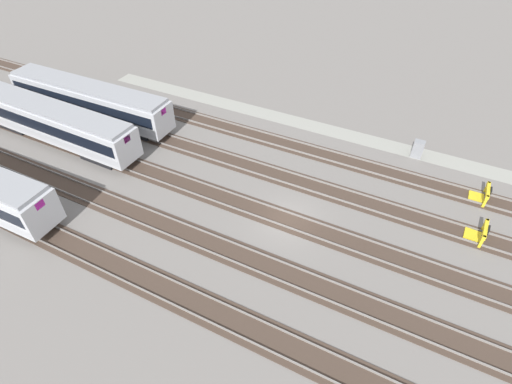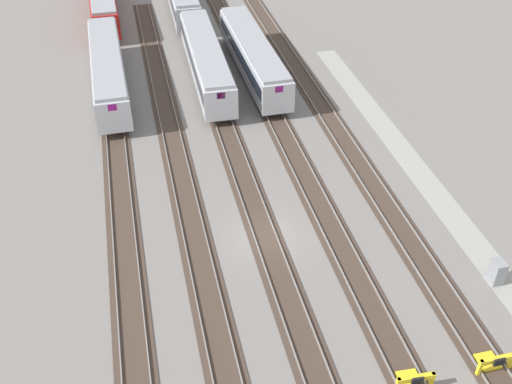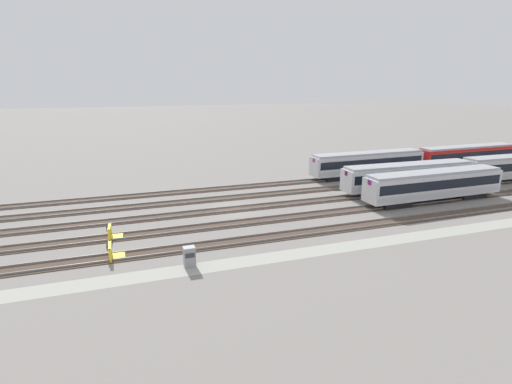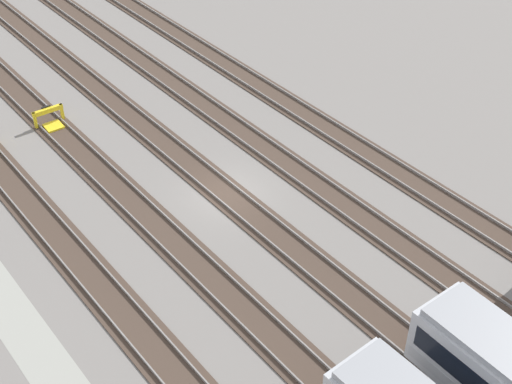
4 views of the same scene
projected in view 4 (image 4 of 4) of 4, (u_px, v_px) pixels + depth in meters
name	position (u px, v px, depth m)	size (l,w,h in m)	color
ground_plane	(227.00, 195.00, 39.84)	(400.00, 400.00, 0.00)	gray
service_walkway	(3.00, 302.00, 33.44)	(54.00, 2.00, 0.01)	#9E9E93
rail_track_nearest	(81.00, 264.00, 35.40)	(90.00, 2.23, 0.21)	#47382D
rail_track_near_inner	(158.00, 227.00, 37.61)	(90.00, 2.23, 0.21)	#47382D
rail_track_middle	(227.00, 194.00, 39.82)	(90.00, 2.24, 0.21)	#47382D
rail_track_far_inner	(288.00, 165.00, 42.02)	(90.00, 2.23, 0.21)	#47382D
rail_track_farthest	(343.00, 138.00, 44.23)	(90.00, 2.23, 0.21)	#47382D
bumper_stop_near_inner_track	(50.00, 119.00, 45.12)	(1.38, 2.01, 1.22)	yellow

